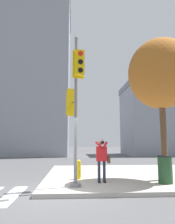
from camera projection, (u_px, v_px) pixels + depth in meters
ground_plane at (51, 195)px, 6.83m from camera, size 160.00×160.00×0.00m
sidewalk_corner at (131, 175)px, 10.53m from camera, size 8.00×8.00×0.15m
traffic_signal_pole at (75, 97)px, 7.82m from camera, size 0.65×1.13×5.42m
person_photographer at (102, 156)px, 8.36m from camera, size 0.58×0.54×1.62m
street_tree at (161, 74)px, 9.39m from camera, size 2.77×2.77×5.96m
fire_hydrant at (79, 169)px, 9.00m from camera, size 0.18×0.24×0.78m
trash_bin at (165, 169)px, 8.06m from camera, size 0.54×0.54×1.00m
building_left at (13, 79)px, 30.57m from camera, size 15.93×10.81×21.09m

